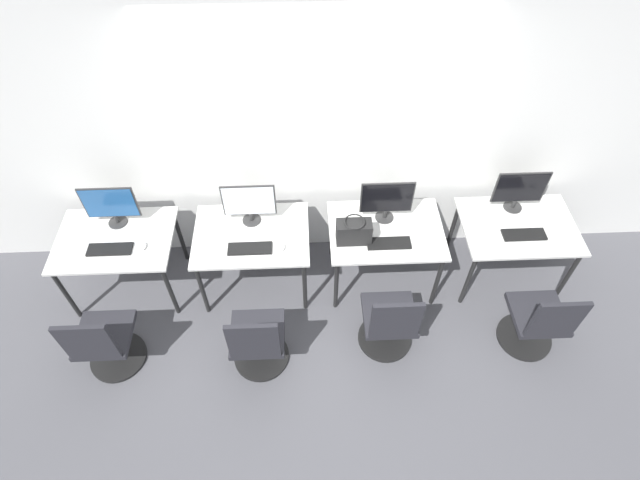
{
  "coord_description": "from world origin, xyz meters",
  "views": [
    {
      "loc": [
        -0.12,
        -2.52,
        4.01
      ],
      "look_at": [
        0.0,
        0.15,
        0.85
      ],
      "focal_mm": 28.0,
      "sensor_mm": 36.0,
      "label": 1
    }
  ],
  "objects": [
    {
      "name": "mouse_left",
      "position": [
        -0.33,
        0.2,
        0.72
      ],
      "size": [
        0.06,
        0.09,
        0.03
      ],
      "color": "silver",
      "rests_on": "desk_left"
    },
    {
      "name": "mouse_far_right",
      "position": [
        2.05,
        0.27,
        0.72
      ],
      "size": [
        0.06,
        0.09,
        0.03
      ],
      "color": "silver",
      "rests_on": "desk_far_right"
    },
    {
      "name": "office_chair_far_left",
      "position": [
        -1.79,
        -0.46,
        0.35
      ],
      "size": [
        0.48,
        0.48,
        0.87
      ],
      "color": "black",
      "rests_on": "ground_plane"
    },
    {
      "name": "mouse_far_left",
      "position": [
        -1.51,
        0.26,
        0.72
      ],
      "size": [
        0.06,
        0.09,
        0.03
      ],
      "color": "silver",
      "rests_on": "desk_far_left"
    },
    {
      "name": "monitor_far_right",
      "position": [
        1.79,
        0.59,
        0.93
      ],
      "size": [
        0.46,
        0.17,
        0.42
      ],
      "color": "#2D2D2D",
      "rests_on": "desk_far_right"
    },
    {
      "name": "keyboard_far_left",
      "position": [
        -1.79,
        0.24,
        0.71
      ],
      "size": [
        0.38,
        0.13,
        0.02
      ],
      "color": "black",
      "rests_on": "desk_far_left"
    },
    {
      "name": "ground_plane",
      "position": [
        0.0,
        0.0,
        0.0
      ],
      "size": [
        20.0,
        20.0,
        0.0
      ],
      "primitive_type": "plane",
      "color": "#4C4C51"
    },
    {
      "name": "wall_back",
      "position": [
        0.0,
        0.87,
        1.4
      ],
      "size": [
        12.0,
        0.05,
        2.8
      ],
      "color": "silver",
      "rests_on": "ground_plane"
    },
    {
      "name": "desk_far_right",
      "position": [
        1.79,
        0.37,
        0.63
      ],
      "size": [
        1.01,
        0.74,
        0.7
      ],
      "color": "silver",
      "rests_on": "ground_plane"
    },
    {
      "name": "monitor_far_left",
      "position": [
        -1.79,
        0.56,
        0.93
      ],
      "size": [
        0.46,
        0.17,
        0.42
      ],
      "color": "#2D2D2D",
      "rests_on": "desk_far_left"
    },
    {
      "name": "office_chair_far_right",
      "position": [
        1.82,
        -0.42,
        0.35
      ],
      "size": [
        0.48,
        0.48,
        0.87
      ],
      "color": "black",
      "rests_on": "ground_plane"
    },
    {
      "name": "office_chair_left",
      "position": [
        -0.54,
        -0.5,
        0.35
      ],
      "size": [
        0.48,
        0.48,
        0.87
      ],
      "color": "black",
      "rests_on": "ground_plane"
    },
    {
      "name": "monitor_left",
      "position": [
        -0.6,
        0.53,
        0.93
      ],
      "size": [
        0.46,
        0.17,
        0.42
      ],
      "color": "#2D2D2D",
      "rests_on": "desk_left"
    },
    {
      "name": "desk_left",
      "position": [
        -0.6,
        0.37,
        0.63
      ],
      "size": [
        1.01,
        0.74,
        0.7
      ],
      "color": "silver",
      "rests_on": "ground_plane"
    },
    {
      "name": "keyboard_right",
      "position": [
        0.6,
        0.2,
        0.71
      ],
      "size": [
        0.38,
        0.13,
        0.02
      ],
      "color": "black",
      "rests_on": "desk_right"
    },
    {
      "name": "desk_right",
      "position": [
        0.6,
        0.37,
        0.63
      ],
      "size": [
        1.01,
        0.74,
        0.7
      ],
      "color": "silver",
      "rests_on": "ground_plane"
    },
    {
      "name": "keyboard_far_right",
      "position": [
        1.79,
        0.25,
        0.71
      ],
      "size": [
        0.38,
        0.13,
        0.02
      ],
      "color": "black",
      "rests_on": "desk_far_right"
    },
    {
      "name": "handbag",
      "position": [
        0.29,
        0.26,
        0.82
      ],
      "size": [
        0.3,
        0.18,
        0.25
      ],
      "color": "black",
      "rests_on": "desk_right"
    },
    {
      "name": "monitor_right",
      "position": [
        0.6,
        0.52,
        0.93
      ],
      "size": [
        0.46,
        0.17,
        0.42
      ],
      "color": "#2D2D2D",
      "rests_on": "desk_right"
    },
    {
      "name": "desk_far_left",
      "position": [
        -1.79,
        0.37,
        0.63
      ],
      "size": [
        1.01,
        0.74,
        0.7
      ],
      "color": "silver",
      "rests_on": "ground_plane"
    },
    {
      "name": "keyboard_left",
      "position": [
        -0.6,
        0.2,
        0.71
      ],
      "size": [
        0.38,
        0.13,
        0.02
      ],
      "color": "black",
      "rests_on": "desk_left"
    },
    {
      "name": "mouse_right",
      "position": [
        0.87,
        0.22,
        0.72
      ],
      "size": [
        0.06,
        0.09,
        0.03
      ],
      "color": "silver",
      "rests_on": "desk_right"
    },
    {
      "name": "office_chair_right",
      "position": [
        0.56,
        -0.37,
        0.35
      ],
      "size": [
        0.48,
        0.48,
        0.87
      ],
      "color": "black",
      "rests_on": "ground_plane"
    }
  ]
}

